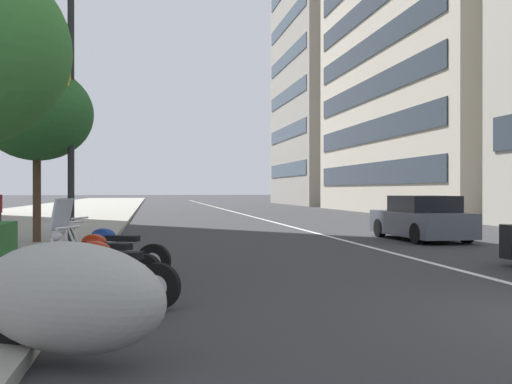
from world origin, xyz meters
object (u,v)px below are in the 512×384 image
at_px(motorcycle_mid_row, 66,298).
at_px(motorcycle_nearest_camera, 104,275).
at_px(street_lamp_with_banners, 84,50).
at_px(motorcycle_by_sign_pole, 102,264).
at_px(motorcycle_second_in_row, 111,255).
at_px(street_tree_mid_sidewalk, 37,114).
at_px(car_mid_block_traffic, 421,219).

xyz_separation_m(motorcycle_mid_row, motorcycle_nearest_camera, (2.69, -0.13, -0.17)).
xyz_separation_m(motorcycle_mid_row, street_lamp_with_banners, (11.44, 1.05, 4.84)).
bearing_deg(motorcycle_nearest_camera, motorcycle_by_sign_pole, -61.39).
bearing_deg(motorcycle_second_in_row, motorcycle_nearest_camera, 113.91).
bearing_deg(motorcycle_second_in_row, motorcycle_mid_row, 111.70).
height_order(motorcycle_mid_row, street_lamp_with_banners, street_lamp_with_banners).
height_order(motorcycle_second_in_row, street_lamp_with_banners, street_lamp_with_banners).
bearing_deg(street_tree_mid_sidewalk, car_mid_block_traffic, -88.19).
bearing_deg(street_lamp_with_banners, car_mid_block_traffic, -85.81).
height_order(motorcycle_second_in_row, street_tree_mid_sidewalk, street_tree_mid_sidewalk).
height_order(motorcycle_by_sign_pole, street_lamp_with_banners, street_lamp_with_banners).
xyz_separation_m(motorcycle_second_in_row, car_mid_block_traffic, (6.67, -9.19, 0.24)).
xyz_separation_m(motorcycle_by_sign_pole, street_tree_mid_sidewalk, (7.65, 2.35, 3.30)).
distance_m(motorcycle_mid_row, motorcycle_second_in_row, 5.53).
xyz_separation_m(car_mid_block_traffic, street_tree_mid_sidewalk, (-0.37, 11.61, 3.05)).
relative_size(motorcycle_by_sign_pole, car_mid_block_traffic, 0.46).
height_order(motorcycle_by_sign_pole, car_mid_block_traffic, car_mid_block_traffic).
height_order(motorcycle_mid_row, street_tree_mid_sidewalk, street_tree_mid_sidewalk).
height_order(motorcycle_nearest_camera, motorcycle_by_sign_pole, motorcycle_nearest_camera).
bearing_deg(car_mid_block_traffic, motorcycle_nearest_camera, 134.73).
bearing_deg(street_tree_mid_sidewalk, motorcycle_second_in_row, -159.04).
bearing_deg(motorcycle_second_in_row, motorcycle_by_sign_pole, 109.59).
bearing_deg(motorcycle_second_in_row, car_mid_block_traffic, -121.94).
relative_size(motorcycle_by_sign_pole, street_tree_mid_sidewalk, 0.39).
relative_size(street_lamp_with_banners, street_tree_mid_sidewalk, 1.83).
bearing_deg(motorcycle_by_sign_pole, motorcycle_nearest_camera, 128.89).
bearing_deg(motorcycle_by_sign_pole, car_mid_block_traffic, -105.92).
bearing_deg(motorcycle_mid_row, street_lamp_with_banners, -54.08).
bearing_deg(car_mid_block_traffic, motorcycle_by_sign_pole, 129.41).
distance_m(motorcycle_nearest_camera, car_mid_block_traffic, 13.16).
xyz_separation_m(motorcycle_second_in_row, street_lamp_with_banners, (5.91, 1.09, 5.04)).
distance_m(motorcycle_second_in_row, street_tree_mid_sidewalk, 7.51).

